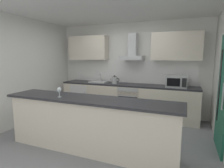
{
  "coord_description": "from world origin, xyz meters",
  "views": [
    {
      "loc": [
        1.53,
        -3.34,
        1.66
      ],
      "look_at": [
        0.0,
        0.43,
        1.05
      ],
      "focal_mm": 29.58,
      "sensor_mm": 36.0,
      "label": 1
    }
  ],
  "objects_px": {
    "refrigerator": "(83,97)",
    "wine_glass": "(59,90)",
    "oven": "(130,100)",
    "kettle": "(115,80)",
    "range_hood": "(132,52)",
    "microwave": "(176,81)",
    "sink": "(99,82)"
  },
  "relations": [
    {
      "from": "refrigerator",
      "to": "wine_glass",
      "type": "xyz_separation_m",
      "value": [
        0.84,
        -2.2,
        0.65
      ]
    },
    {
      "from": "oven",
      "to": "wine_glass",
      "type": "relative_size",
      "value": 4.5
    },
    {
      "from": "kettle",
      "to": "range_hood",
      "type": "xyz_separation_m",
      "value": [
        0.46,
        0.16,
        0.78
      ]
    },
    {
      "from": "range_hood",
      "to": "wine_glass",
      "type": "xyz_separation_m",
      "value": [
        -0.66,
        -2.33,
        -0.71
      ]
    },
    {
      "from": "range_hood",
      "to": "wine_glass",
      "type": "height_order",
      "value": "range_hood"
    },
    {
      "from": "microwave",
      "to": "kettle",
      "type": "xyz_separation_m",
      "value": [
        -1.64,
        -0.01,
        -0.04
      ]
    },
    {
      "from": "sink",
      "to": "kettle",
      "type": "xyz_separation_m",
      "value": [
        0.51,
        -0.04,
        0.08
      ]
    },
    {
      "from": "refrigerator",
      "to": "kettle",
      "type": "distance_m",
      "value": 1.19
    },
    {
      "from": "oven",
      "to": "wine_glass",
      "type": "xyz_separation_m",
      "value": [
        -0.66,
        -2.2,
        0.61
      ]
    },
    {
      "from": "oven",
      "to": "wine_glass",
      "type": "bearing_deg",
      "value": -106.6
    },
    {
      "from": "wine_glass",
      "to": "refrigerator",
      "type": "bearing_deg",
      "value": 111.0
    },
    {
      "from": "microwave",
      "to": "refrigerator",
      "type": "bearing_deg",
      "value": 179.46
    },
    {
      "from": "sink",
      "to": "wine_glass",
      "type": "height_order",
      "value": "sink"
    },
    {
      "from": "sink",
      "to": "kettle",
      "type": "height_order",
      "value": "sink"
    },
    {
      "from": "refrigerator",
      "to": "sink",
      "type": "distance_m",
      "value": 0.73
    },
    {
      "from": "kettle",
      "to": "microwave",
      "type": "bearing_deg",
      "value": 0.2
    },
    {
      "from": "microwave",
      "to": "range_hood",
      "type": "relative_size",
      "value": 0.69
    },
    {
      "from": "refrigerator",
      "to": "microwave",
      "type": "height_order",
      "value": "microwave"
    },
    {
      "from": "refrigerator",
      "to": "range_hood",
      "type": "relative_size",
      "value": 1.18
    },
    {
      "from": "sink",
      "to": "range_hood",
      "type": "height_order",
      "value": "range_hood"
    },
    {
      "from": "wine_glass",
      "to": "oven",
      "type": "bearing_deg",
      "value": 73.4
    },
    {
      "from": "range_hood",
      "to": "kettle",
      "type": "bearing_deg",
      "value": -160.47
    },
    {
      "from": "kettle",
      "to": "oven",
      "type": "bearing_deg",
      "value": 4.19
    },
    {
      "from": "refrigerator",
      "to": "microwave",
      "type": "xyz_separation_m",
      "value": [
        2.68,
        -0.03,
        0.62
      ]
    },
    {
      "from": "oven",
      "to": "microwave",
      "type": "relative_size",
      "value": 1.6
    },
    {
      "from": "sink",
      "to": "kettle",
      "type": "bearing_deg",
      "value": -5.06
    },
    {
      "from": "refrigerator",
      "to": "kettle",
      "type": "height_order",
      "value": "kettle"
    },
    {
      "from": "sink",
      "to": "refrigerator",
      "type": "bearing_deg",
      "value": -178.53
    },
    {
      "from": "oven",
      "to": "sink",
      "type": "distance_m",
      "value": 1.07
    },
    {
      "from": "oven",
      "to": "kettle",
      "type": "xyz_separation_m",
      "value": [
        -0.46,
        -0.03,
        0.55
      ]
    },
    {
      "from": "oven",
      "to": "sink",
      "type": "xyz_separation_m",
      "value": [
        -0.97,
        0.01,
        0.47
      ]
    },
    {
      "from": "microwave",
      "to": "oven",
      "type": "bearing_deg",
      "value": 178.65
    }
  ]
}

